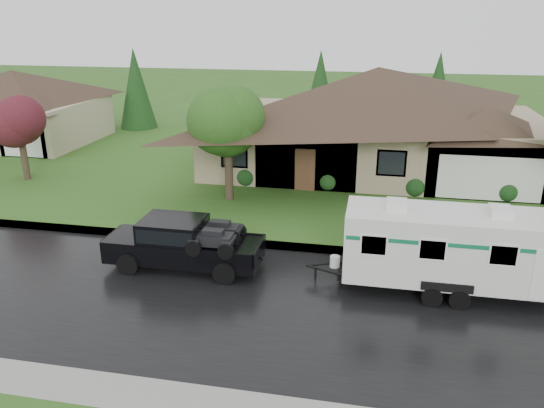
{
  "coord_description": "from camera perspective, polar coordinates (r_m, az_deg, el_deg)",
  "views": [
    {
      "loc": [
        2.06,
        -16.01,
        8.4
      ],
      "look_at": [
        -1.51,
        2.0,
        1.84
      ],
      "focal_mm": 35.0,
      "sensor_mm": 36.0,
      "label": 1
    }
  ],
  "objects": [
    {
      "name": "lawn",
      "position": [
        32.17,
        7.18,
        4.52
      ],
      "size": [
        140.0,
        26.0,
        0.15
      ],
      "primitive_type": "cube",
      "color": "#32591B",
      "rests_on": "ground"
    },
    {
      "name": "house_main",
      "position": [
        30.23,
        11.7,
        10.12
      ],
      "size": [
        19.44,
        10.8,
        6.9
      ],
      "color": "tan",
      "rests_on": "lawn"
    },
    {
      "name": "shrub_row",
      "position": [
        26.47,
        10.6,
        2.3
      ],
      "size": [
        13.6,
        1.0,
        1.0
      ],
      "color": "#143814",
      "rests_on": "lawn"
    },
    {
      "name": "travel_trailer",
      "position": [
        17.51,
        18.24,
        -4.31
      ],
      "size": [
        6.64,
        2.33,
        2.98
      ],
      "color": "silver",
      "rests_on": "ground"
    },
    {
      "name": "tree_left_green",
      "position": [
        24.32,
        -4.82,
        8.81
      ],
      "size": [
        3.22,
        3.22,
        5.33
      ],
      "color": "#382B1E",
      "rests_on": "lawn"
    },
    {
      "name": "tree_red",
      "position": [
        30.46,
        -25.62,
        8.07
      ],
      "size": [
        2.72,
        2.72,
        4.51
      ],
      "color": "#382B1E",
      "rests_on": "lawn"
    },
    {
      "name": "ground",
      "position": [
        18.19,
        3.48,
        -7.87
      ],
      "size": [
        140.0,
        140.0,
        0.0
      ],
      "primitive_type": "plane",
      "color": "#32591B",
      "rests_on": "ground"
    },
    {
      "name": "curb",
      "position": [
        20.17,
        4.37,
        -4.77
      ],
      "size": [
        140.0,
        0.5,
        0.15
      ],
      "primitive_type": "cube",
      "color": "gray",
      "rests_on": "ground"
    },
    {
      "name": "house_far",
      "position": [
        40.16,
        -25.76,
        10.0
      ],
      "size": [
        10.8,
        8.64,
        5.8
      ],
      "color": "tan",
      "rests_on": "lawn"
    },
    {
      "name": "road",
      "position": [
        16.46,
        2.5,
        -11.02
      ],
      "size": [
        140.0,
        8.0,
        0.01
      ],
      "primitive_type": "cube",
      "color": "black",
      "rests_on": "ground"
    },
    {
      "name": "pickup_truck",
      "position": [
        18.72,
        -9.76,
        -4.05
      ],
      "size": [
        5.38,
        2.05,
        1.79
      ],
      "color": "black",
      "rests_on": "ground"
    }
  ]
}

